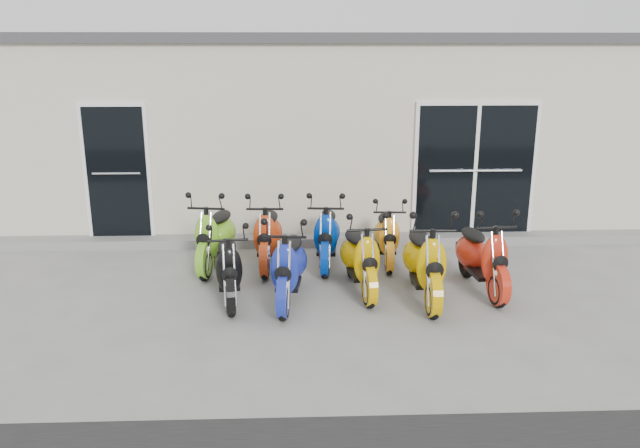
# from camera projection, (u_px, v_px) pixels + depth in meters

# --- Properties ---
(ground) EXTENTS (80.00, 80.00, 0.00)m
(ground) POSITION_uv_depth(u_px,v_px,m) (322.00, 290.00, 8.36)
(ground) COLOR gray
(ground) RESTS_ON ground
(building) EXTENTS (14.00, 6.00, 3.20)m
(building) POSITION_uv_depth(u_px,v_px,m) (312.00, 125.00, 12.93)
(building) COLOR beige
(building) RESTS_ON ground
(roof_cap) EXTENTS (14.20, 6.20, 0.16)m
(roof_cap) POSITION_uv_depth(u_px,v_px,m) (311.00, 40.00, 12.47)
(roof_cap) COLOR #3F3F42
(roof_cap) RESTS_ON building
(front_step) EXTENTS (14.00, 0.40, 0.15)m
(front_step) POSITION_uv_depth(u_px,v_px,m) (317.00, 240.00, 10.28)
(front_step) COLOR gray
(front_step) RESTS_ON ground
(door_left) EXTENTS (1.07, 0.08, 2.22)m
(door_left) POSITION_uv_depth(u_px,v_px,m) (117.00, 169.00, 9.99)
(door_left) COLOR black
(door_left) RESTS_ON front_step
(door_right) EXTENTS (2.02, 0.08, 2.22)m
(door_right) POSITION_uv_depth(u_px,v_px,m) (475.00, 167.00, 10.20)
(door_right) COLOR black
(door_right) RESTS_ON front_step
(scooter_front_black) EXTENTS (0.76, 1.59, 1.13)m
(scooter_front_black) POSITION_uv_depth(u_px,v_px,m) (228.00, 259.00, 7.87)
(scooter_front_black) COLOR black
(scooter_front_black) RESTS_ON ground
(scooter_front_blue) EXTENTS (0.78, 1.70, 1.21)m
(scooter_front_blue) POSITION_uv_depth(u_px,v_px,m) (289.00, 257.00, 7.80)
(scooter_front_blue) COLOR #172696
(scooter_front_blue) RESTS_ON ground
(scooter_front_orange_a) EXTENTS (0.76, 1.66, 1.19)m
(scooter_front_orange_a) POSITION_uv_depth(u_px,v_px,m) (360.00, 249.00, 8.14)
(scooter_front_orange_a) COLOR #D29B00
(scooter_front_orange_a) RESTS_ON ground
(scooter_front_orange_b) EXTENTS (0.65, 1.75, 1.29)m
(scooter_front_orange_b) POSITION_uv_depth(u_px,v_px,m) (425.00, 252.00, 7.86)
(scooter_front_orange_b) COLOR #D19D00
(scooter_front_orange_b) RESTS_ON ground
(scooter_front_red) EXTENTS (0.76, 1.70, 1.22)m
(scooter_front_red) POSITION_uv_depth(u_px,v_px,m) (483.00, 247.00, 8.17)
(scooter_front_red) COLOR red
(scooter_front_red) RESTS_ON ground
(scooter_back_green) EXTENTS (0.85, 1.73, 1.22)m
(scooter_back_green) POSITION_uv_depth(u_px,v_px,m) (215.00, 227.00, 9.07)
(scooter_back_green) COLOR #70BA23
(scooter_back_green) RESTS_ON ground
(scooter_back_red) EXTENTS (0.65, 1.65, 1.20)m
(scooter_back_red) POSITION_uv_depth(u_px,v_px,m) (268.00, 227.00, 9.12)
(scooter_back_red) COLOR #B4330F
(scooter_back_red) RESTS_ON ground
(scooter_back_blue) EXTENTS (0.73, 1.67, 1.20)m
(scooter_back_blue) POSITION_uv_depth(u_px,v_px,m) (327.00, 227.00, 9.15)
(scooter_back_blue) COLOR #022B92
(scooter_back_blue) RESTS_ON ground
(scooter_back_yellow) EXTENTS (0.62, 1.49, 1.08)m
(scooter_back_yellow) POSITION_uv_depth(u_px,v_px,m) (387.00, 228.00, 9.27)
(scooter_back_yellow) COLOR #FF9F1B
(scooter_back_yellow) RESTS_ON ground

